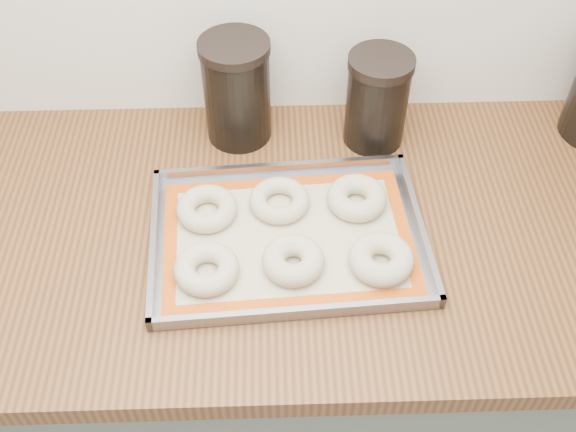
{
  "coord_description": "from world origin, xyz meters",
  "views": [
    {
      "loc": [
        -0.24,
        0.9,
        1.78
      ],
      "look_at": [
        -0.22,
        1.64,
        0.96
      ],
      "focal_mm": 42.0,
      "sensor_mm": 36.0,
      "label": 1
    }
  ],
  "objects_px": {
    "bagel_back_left": "(207,209)",
    "bagel_front_right": "(381,259)",
    "bagel_front_mid": "(293,260)",
    "canister_left": "(237,90)",
    "baking_tray": "(288,237)",
    "canister_mid": "(377,100)",
    "bagel_back_right": "(357,198)",
    "bagel_front_left": "(207,269)",
    "bagel_back_mid": "(279,200)"
  },
  "relations": [
    {
      "from": "bagel_back_right",
      "to": "canister_left",
      "type": "xyz_separation_m",
      "value": [
        -0.21,
        0.21,
        0.08
      ]
    },
    {
      "from": "bagel_back_mid",
      "to": "bagel_front_right",
      "type": "bearing_deg",
      "value": -40.76
    },
    {
      "from": "bagel_front_left",
      "to": "bagel_back_left",
      "type": "xyz_separation_m",
      "value": [
        -0.01,
        0.13,
        -0.0
      ]
    },
    {
      "from": "bagel_front_mid",
      "to": "bagel_front_right",
      "type": "relative_size",
      "value": 0.96
    },
    {
      "from": "bagel_front_mid",
      "to": "canister_left",
      "type": "height_order",
      "value": "canister_left"
    },
    {
      "from": "bagel_front_left",
      "to": "canister_left",
      "type": "bearing_deg",
      "value": 82.59
    },
    {
      "from": "baking_tray",
      "to": "canister_left",
      "type": "bearing_deg",
      "value": 107.34
    },
    {
      "from": "bagel_back_right",
      "to": "canister_mid",
      "type": "xyz_separation_m",
      "value": [
        0.05,
        0.18,
        0.07
      ]
    },
    {
      "from": "bagel_front_left",
      "to": "bagel_front_mid",
      "type": "bearing_deg",
      "value": 4.91
    },
    {
      "from": "canister_mid",
      "to": "baking_tray",
      "type": "bearing_deg",
      "value": -124.19
    },
    {
      "from": "bagel_back_mid",
      "to": "canister_left",
      "type": "relative_size",
      "value": 0.51
    },
    {
      "from": "canister_mid",
      "to": "bagel_front_left",
      "type": "bearing_deg",
      "value": -132.76
    },
    {
      "from": "bagel_back_left",
      "to": "bagel_back_mid",
      "type": "distance_m",
      "value": 0.13
    },
    {
      "from": "canister_left",
      "to": "canister_mid",
      "type": "relative_size",
      "value": 1.12
    },
    {
      "from": "baking_tray",
      "to": "bagel_front_mid",
      "type": "xyz_separation_m",
      "value": [
        0.01,
        -0.06,
        0.02
      ]
    },
    {
      "from": "bagel_front_left",
      "to": "canister_left",
      "type": "xyz_separation_m",
      "value": [
        0.05,
        0.35,
        0.08
      ]
    },
    {
      "from": "baking_tray",
      "to": "bagel_back_right",
      "type": "relative_size",
      "value": 4.54
    },
    {
      "from": "baking_tray",
      "to": "bagel_front_right",
      "type": "distance_m",
      "value": 0.16
    },
    {
      "from": "baking_tray",
      "to": "canister_mid",
      "type": "relative_size",
      "value": 2.58
    },
    {
      "from": "bagel_front_right",
      "to": "bagel_back_mid",
      "type": "distance_m",
      "value": 0.21
    },
    {
      "from": "canister_left",
      "to": "bagel_front_mid",
      "type": "bearing_deg",
      "value": -74.71
    },
    {
      "from": "bagel_back_left",
      "to": "bagel_back_right",
      "type": "relative_size",
      "value": 1.0
    },
    {
      "from": "bagel_back_left",
      "to": "canister_mid",
      "type": "distance_m",
      "value": 0.38
    },
    {
      "from": "bagel_back_right",
      "to": "bagel_front_left",
      "type": "bearing_deg",
      "value": -149.87
    },
    {
      "from": "bagel_front_left",
      "to": "bagel_back_mid",
      "type": "height_order",
      "value": "bagel_front_left"
    },
    {
      "from": "canister_left",
      "to": "baking_tray",
      "type": "bearing_deg",
      "value": -72.66
    },
    {
      "from": "baking_tray",
      "to": "bagel_back_left",
      "type": "relative_size",
      "value": 4.54
    },
    {
      "from": "baking_tray",
      "to": "bagel_back_mid",
      "type": "distance_m",
      "value": 0.08
    },
    {
      "from": "bagel_front_left",
      "to": "canister_mid",
      "type": "xyz_separation_m",
      "value": [
        0.31,
        0.33,
        0.07
      ]
    },
    {
      "from": "baking_tray",
      "to": "bagel_front_right",
      "type": "height_order",
      "value": "bagel_front_right"
    },
    {
      "from": "bagel_back_left",
      "to": "bagel_back_right",
      "type": "xyz_separation_m",
      "value": [
        0.26,
        0.02,
        0.0
      ]
    },
    {
      "from": "baking_tray",
      "to": "bagel_front_left",
      "type": "xyz_separation_m",
      "value": [
        -0.13,
        -0.08,
        0.02
      ]
    },
    {
      "from": "bagel_front_left",
      "to": "bagel_back_left",
      "type": "bearing_deg",
      "value": 92.76
    },
    {
      "from": "baking_tray",
      "to": "canister_mid",
      "type": "distance_m",
      "value": 0.32
    },
    {
      "from": "baking_tray",
      "to": "bagel_back_right",
      "type": "height_order",
      "value": "bagel_back_right"
    },
    {
      "from": "baking_tray",
      "to": "canister_left",
      "type": "relative_size",
      "value": 2.3
    },
    {
      "from": "bagel_back_right",
      "to": "bagel_front_right",
      "type": "bearing_deg",
      "value": -79.5
    },
    {
      "from": "bagel_front_left",
      "to": "bagel_front_right",
      "type": "height_order",
      "value": "bagel_front_right"
    },
    {
      "from": "baking_tray",
      "to": "bagel_front_mid",
      "type": "distance_m",
      "value": 0.07
    },
    {
      "from": "bagel_front_mid",
      "to": "bagel_back_left",
      "type": "relative_size",
      "value": 0.97
    },
    {
      "from": "baking_tray",
      "to": "bagel_front_left",
      "type": "distance_m",
      "value": 0.15
    },
    {
      "from": "bagel_front_right",
      "to": "canister_mid",
      "type": "relative_size",
      "value": 0.57
    },
    {
      "from": "bagel_front_mid",
      "to": "bagel_back_mid",
      "type": "bearing_deg",
      "value": 98.04
    },
    {
      "from": "baking_tray",
      "to": "bagel_back_mid",
      "type": "height_order",
      "value": "bagel_back_mid"
    },
    {
      "from": "bagel_back_mid",
      "to": "bagel_front_mid",
      "type": "bearing_deg",
      "value": -81.96
    },
    {
      "from": "bagel_back_mid",
      "to": "bagel_front_left",
      "type": "bearing_deg",
      "value": -128.78
    },
    {
      "from": "bagel_back_right",
      "to": "baking_tray",
      "type": "bearing_deg",
      "value": -149.4
    },
    {
      "from": "bagel_back_left",
      "to": "bagel_front_right",
      "type": "bearing_deg",
      "value": -23.02
    },
    {
      "from": "bagel_back_mid",
      "to": "bagel_back_right",
      "type": "distance_m",
      "value": 0.14
    },
    {
      "from": "bagel_front_right",
      "to": "canister_mid",
      "type": "distance_m",
      "value": 0.33
    }
  ]
}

